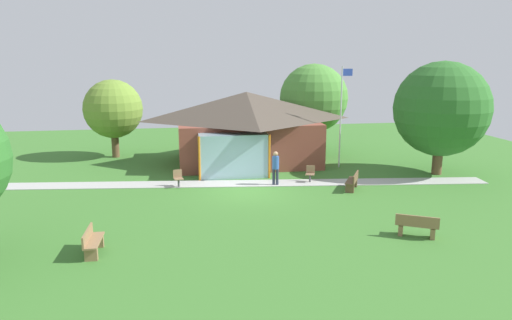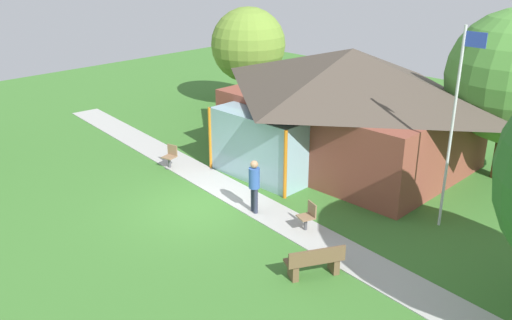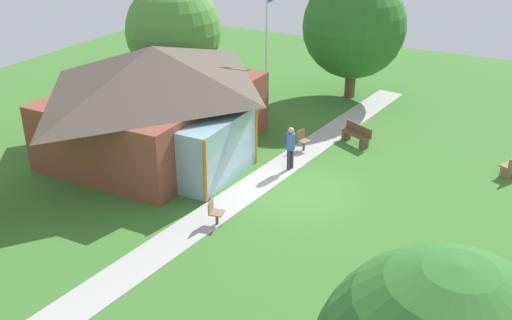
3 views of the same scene
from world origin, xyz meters
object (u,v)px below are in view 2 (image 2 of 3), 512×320
at_px(patio_chair_lawn_spare, 308,217).
at_px(tree_behind_pavilion_left, 248,45).
at_px(flagpole, 454,122).
at_px(bench_mid_right, 315,262).
at_px(patio_chair_west, 170,157).
at_px(pavilion, 346,104).
at_px(visitor_on_path, 254,183).

distance_m(patio_chair_lawn_spare, tree_behind_pavilion_left, 13.73).
distance_m(flagpole, bench_mid_right, 5.59).
relative_size(patio_chair_lawn_spare, patio_chair_west, 1.00).
xyz_separation_m(pavilion, bench_mid_right, (4.26, -6.97, -1.84)).
xyz_separation_m(patio_chair_west, visitor_on_path, (4.85, -0.43, 0.61)).
xyz_separation_m(bench_mid_right, tree_behind_pavilion_left, (-12.39, 9.85, 2.71)).
height_order(flagpole, patio_chair_west, flagpole).
bearing_deg(visitor_on_path, patio_chair_west, -167.34).
distance_m(flagpole, patio_chair_lawn_spare, 4.87).
bearing_deg(flagpole, bench_mid_right, -101.41).
height_order(patio_chair_west, visitor_on_path, visitor_on_path).
bearing_deg(bench_mid_right, pavilion, 59.87).
height_order(patio_chair_west, tree_behind_pavilion_left, tree_behind_pavilion_left).
bearing_deg(tree_behind_pavilion_left, pavilion, -19.48).
distance_m(bench_mid_right, visitor_on_path, 3.88).
height_order(flagpole, bench_mid_right, flagpole).
relative_size(bench_mid_right, patio_chair_west, 1.78).
relative_size(visitor_on_path, tree_behind_pavilion_left, 0.35).
relative_size(patio_chair_west, tree_behind_pavilion_left, 0.17).
distance_m(patio_chair_lawn_spare, patio_chair_west, 6.74).
xyz_separation_m(flagpole, tree_behind_pavilion_left, (-13.34, 5.12, -0.11)).
bearing_deg(flagpole, patio_chair_lawn_spare, -130.94).
height_order(patio_chair_lawn_spare, tree_behind_pavilion_left, tree_behind_pavilion_left).
xyz_separation_m(bench_mid_right, patio_chair_lawn_spare, (-1.66, 1.72, 0.01)).
height_order(bench_mid_right, tree_behind_pavilion_left, tree_behind_pavilion_left).
distance_m(patio_chair_west, visitor_on_path, 4.90).
relative_size(flagpole, visitor_on_path, 3.36).
height_order(bench_mid_right, patio_chair_west, patio_chair_west).
xyz_separation_m(patio_chair_lawn_spare, tree_behind_pavilion_left, (-10.73, 8.13, 2.70)).
bearing_deg(tree_behind_pavilion_left, bench_mid_right, -38.49).
xyz_separation_m(bench_mid_right, visitor_on_path, (-3.55, 1.42, 0.62)).
distance_m(patio_chair_lawn_spare, visitor_on_path, 2.01).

